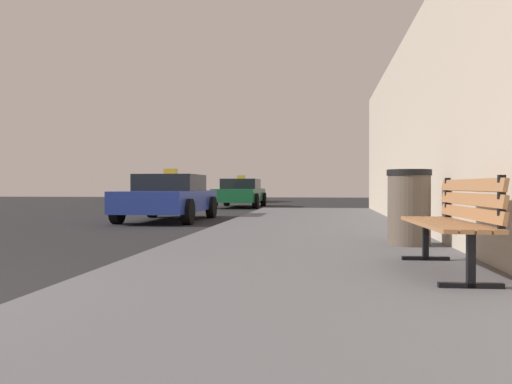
{
  "coord_description": "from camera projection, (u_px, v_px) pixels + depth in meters",
  "views": [
    {
      "loc": [
        4.16,
        -3.19,
        0.95
      ],
      "look_at": [
        3.25,
        4.02,
        0.87
      ],
      "focal_mm": 36.62,
      "sensor_mm": 36.0,
      "label": 1
    }
  ],
  "objects": [
    {
      "name": "trash_bin",
      "position": [
        409.0,
        207.0,
        7.08
      ],
      "size": [
        0.59,
        0.59,
        1.03
      ],
      "color": "brown",
      "rests_on": "sidewalk"
    },
    {
      "name": "sidewalk",
      "position": [
        295.0,
        329.0,
        3.2
      ],
      "size": [
        4.0,
        32.0,
        0.15
      ],
      "primitive_type": "cube",
      "color": "#5B5B60",
      "rests_on": "ground_plane"
    },
    {
      "name": "car_blue",
      "position": [
        169.0,
        197.0,
        14.33
      ],
      "size": [
        2.04,
        4.26,
        1.43
      ],
      "rotation": [
        0.0,
        0.0,
        3.14
      ],
      "color": "#233899",
      "rests_on": "ground_plane"
    },
    {
      "name": "car_green",
      "position": [
        240.0,
        193.0,
        23.4
      ],
      "size": [
        1.99,
        4.6,
        1.43
      ],
      "rotation": [
        0.0,
        0.0,
        3.14
      ],
      "color": "#196638",
      "rests_on": "ground_plane"
    },
    {
      "name": "car_white",
      "position": [
        245.0,
        191.0,
        31.41
      ],
      "size": [
        1.94,
        4.34,
        1.27
      ],
      "rotation": [
        0.0,
        0.0,
        3.14
      ],
      "color": "white",
      "rests_on": "ground_plane"
    },
    {
      "name": "bench",
      "position": [
        455.0,
        217.0,
        4.85
      ],
      "size": [
        0.56,
        1.8,
        0.89
      ],
      "rotation": [
        0.0,
        0.0,
        0.03
      ],
      "color": "#9E6B42",
      "rests_on": "sidewalk"
    }
  ]
}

